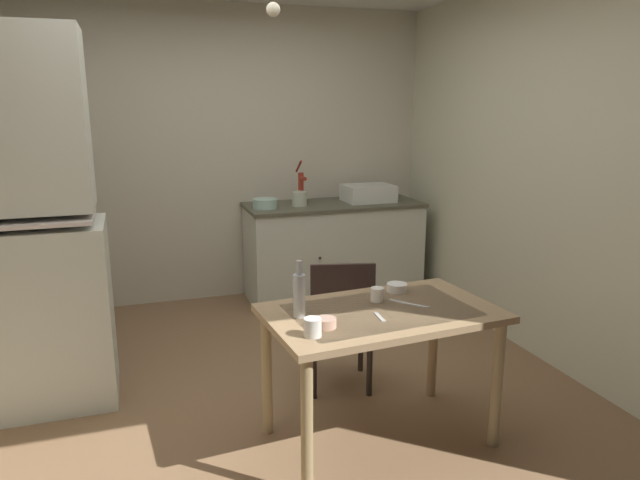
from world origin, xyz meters
name	(u,v)px	position (x,y,z in m)	size (l,w,h in m)	color
ground_plane	(266,391)	(0.00, 0.00, 0.00)	(4.88, 4.88, 0.00)	#866545
wall_back	(212,156)	(0.00, 1.97, 1.29)	(3.98, 0.10, 2.58)	beige
wall_right	(549,173)	(1.99, 0.00, 1.29)	(0.10, 3.95, 2.58)	beige
hutch_cabinet	(6,239)	(-1.40, 0.32, 1.01)	(1.05, 0.56, 2.16)	silver
counter_cabinet	(333,250)	(1.01, 1.60, 0.44)	(1.59, 0.64, 0.87)	silver
sink_basin	(368,193)	(1.35, 1.60, 0.95)	(0.44, 0.34, 0.15)	white
hand_pump	(301,185)	(0.72, 1.65, 1.04)	(0.05, 0.27, 0.39)	maroon
mixing_bowl_counter	(265,203)	(0.37, 1.55, 0.91)	(0.21, 0.21, 0.08)	#ADD1C1
stoneware_crock	(299,199)	(0.69, 1.58, 0.94)	(0.13, 0.13, 0.12)	beige
dining_table	(381,328)	(0.45, -0.69, 0.63)	(1.22, 0.79, 0.73)	tan
chair_far_side	(340,320)	(0.45, -0.10, 0.46)	(0.48, 0.48, 0.85)	#2C251E
serving_bowl_wide	(397,287)	(0.66, -0.45, 0.75)	(0.11, 0.11, 0.05)	white
soup_bowl_small	(326,323)	(0.11, -0.82, 0.75)	(0.10, 0.10, 0.05)	tan
mug_tall	(377,295)	(0.49, -0.56, 0.77)	(0.07, 0.07, 0.07)	white
teacup_cream	(313,327)	(0.02, -0.90, 0.77)	(0.08, 0.08, 0.09)	white
glass_bottle	(299,294)	(0.03, -0.65, 0.85)	(0.06, 0.06, 0.29)	#B7BCC1
table_knife	(409,304)	(0.63, -0.65, 0.73)	(0.22, 0.02, 0.01)	silver
teaspoon_near_bowl	(380,317)	(0.40, -0.78, 0.73)	(0.12, 0.02, 0.01)	beige
pendant_bulb	(273,10)	(0.12, 0.14, 2.27)	(0.08, 0.08, 0.08)	#F9EFCC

